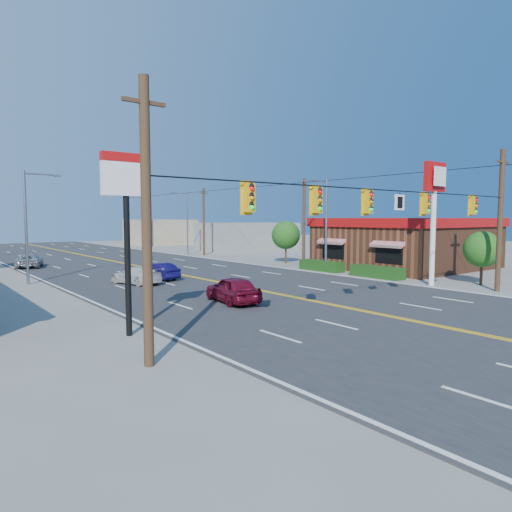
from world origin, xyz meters
TOP-DOWN VIEW (x-y plane):
  - ground at (0.00, 0.00)m, footprint 160.00×160.00m
  - road at (0.00, 20.00)m, footprint 20.00×120.00m
  - signal_span at (-0.12, 0.00)m, footprint 24.32×0.34m
  - kfc at (19.90, 12.00)m, footprint 16.30×12.40m
  - kfc_pylon at (11.00, 4.00)m, footprint 2.20×0.36m
  - pizza_hut_sign at (-11.00, 4.00)m, footprint 1.90×0.30m
  - streetlight_se at (10.79, 14.00)m, footprint 2.55×0.25m
  - streetlight_ne at (10.79, 38.00)m, footprint 2.55×0.25m
  - streetlight_sw at (-10.79, 22.00)m, footprint 2.55×0.25m
  - utility_pole_near at (12.20, 18.00)m, footprint 0.28×0.28m
  - utility_pole_mid at (12.20, 36.00)m, footprint 0.28×0.28m
  - utility_pole_far at (12.20, 54.00)m, footprint 0.28×0.28m
  - tree_kfc_rear at (13.50, 22.00)m, footprint 2.94×2.94m
  - tree_kfc_front at (14.00, 2.00)m, footprint 2.52×2.52m
  - bld_east_mid at (22.00, 40.00)m, footprint 12.00×10.00m
  - bld_east_far at (19.00, 62.00)m, footprint 10.00×10.00m
  - car_magenta at (-3.76, 7.08)m, footprint 2.38×4.50m
  - car_blue at (-2.76, 18.22)m, footprint 1.95×3.98m
  - car_white at (-5.07, 17.04)m, footprint 2.76×4.56m
  - car_silver at (-8.51, 33.55)m, footprint 3.42×4.95m

SIDE VIEW (x-z plane):
  - ground at x=0.00m, z-range 0.00..0.00m
  - road at x=0.00m, z-range 0.00..0.06m
  - car_white at x=-5.07m, z-range 0.00..1.24m
  - car_silver at x=-8.51m, z-range 0.00..1.26m
  - car_blue at x=-2.76m, z-range 0.00..1.26m
  - car_magenta at x=-3.76m, z-range 0.00..1.46m
  - bld_east_mid at x=22.00m, z-range 0.00..4.00m
  - bld_east_far at x=19.00m, z-range 0.00..4.40m
  - kfc at x=19.90m, z-range 0.03..4.73m
  - tree_kfc_front at x=14.00m, z-range 0.62..4.40m
  - tree_kfc_rear at x=13.50m, z-range 0.73..5.14m
  - utility_pole_near at x=12.20m, z-range 0.00..8.40m
  - utility_pole_mid at x=12.20m, z-range 0.00..8.40m
  - utility_pole_far at x=12.20m, z-range 0.00..8.40m
  - streetlight_se at x=10.79m, z-range 0.51..8.51m
  - streetlight_ne at x=10.79m, z-range 0.51..8.51m
  - streetlight_sw at x=-10.79m, z-range 0.51..8.51m
  - signal_span at x=-0.12m, z-range 0.39..9.39m
  - pizza_hut_sign at x=-11.00m, z-range 1.76..8.61m
  - kfc_pylon at x=11.00m, z-range 1.79..10.29m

